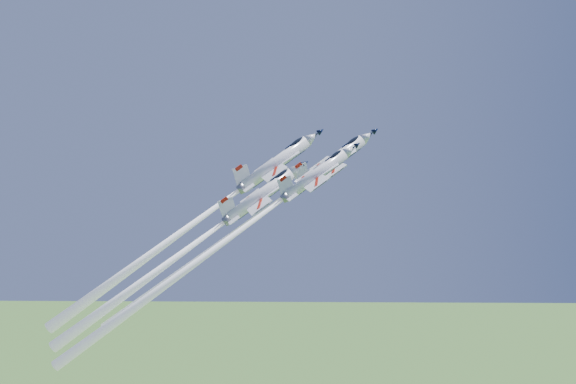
{
  "coord_description": "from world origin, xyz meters",
  "views": [
    {
      "loc": [
        1.46,
        -103.08,
        116.92
      ],
      "look_at": [
        0.0,
        0.0,
        105.31
      ],
      "focal_mm": 40.0,
      "sensor_mm": 36.0,
      "label": 1
    }
  ],
  "objects_px": {
    "jet_left": "(197,221)",
    "jet_right": "(219,246)",
    "jet_lead": "(252,221)",
    "jet_slot": "(190,247)"
  },
  "relations": [
    {
      "from": "jet_lead",
      "to": "jet_slot",
      "type": "bearing_deg",
      "value": -94.13
    },
    {
      "from": "jet_left",
      "to": "jet_right",
      "type": "height_order",
      "value": "jet_left"
    },
    {
      "from": "jet_left",
      "to": "jet_slot",
      "type": "bearing_deg",
      "value": -12.57
    },
    {
      "from": "jet_lead",
      "to": "jet_right",
      "type": "height_order",
      "value": "jet_lead"
    },
    {
      "from": "jet_left",
      "to": "jet_lead",
      "type": "bearing_deg",
      "value": 35.75
    },
    {
      "from": "jet_left",
      "to": "jet_slot",
      "type": "xyz_separation_m",
      "value": [
        0.5,
        -10.03,
        -2.56
      ]
    },
    {
      "from": "jet_lead",
      "to": "jet_left",
      "type": "height_order",
      "value": "jet_lead"
    },
    {
      "from": "jet_lead",
      "to": "jet_right",
      "type": "relative_size",
      "value": 0.99
    },
    {
      "from": "jet_left",
      "to": "jet_slot",
      "type": "relative_size",
      "value": 1.17
    },
    {
      "from": "jet_lead",
      "to": "jet_right",
      "type": "bearing_deg",
      "value": -42.87
    }
  ]
}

